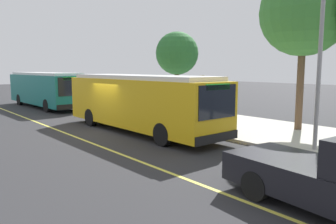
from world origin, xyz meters
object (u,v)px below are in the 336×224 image
at_px(route_sign_post, 203,94).
at_px(transit_bus_main, 140,101).
at_px(transit_bus_second, 45,88).
at_px(waiting_bench, 201,111).

bearing_deg(route_sign_post, transit_bus_main, -123.08).
height_order(transit_bus_main, transit_bus_second, same).
distance_m(transit_bus_second, route_sign_post, 16.18).
xyz_separation_m(transit_bus_main, route_sign_post, (1.82, 2.79, 0.34)).
bearing_deg(transit_bus_main, route_sign_post, 56.92).
relative_size(waiting_bench, route_sign_post, 0.57).
bearing_deg(route_sign_post, transit_bus_second, -170.12).
distance_m(transit_bus_main, waiting_bench, 5.10).
bearing_deg(route_sign_post, waiting_bench, 136.26).
relative_size(transit_bus_main, waiting_bench, 6.74).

